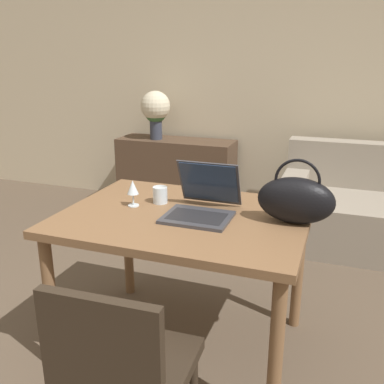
{
  "coord_description": "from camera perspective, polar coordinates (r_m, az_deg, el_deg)",
  "views": [
    {
      "loc": [
        0.83,
        -1.32,
        1.53
      ],
      "look_at": [
        0.15,
        0.56,
        0.89
      ],
      "focal_mm": 40.0,
      "sensor_mm": 36.0,
      "label": 1
    }
  ],
  "objects": [
    {
      "name": "flower_vase",
      "position": [
        4.32,
        -4.89,
        10.92
      ],
      "size": [
        0.29,
        0.29,
        0.48
      ],
      "color": "#333847",
      "rests_on": "sideboard"
    },
    {
      "name": "drinking_glass",
      "position": [
        2.3,
        -4.27,
        -0.38
      ],
      "size": [
        0.08,
        0.08,
        0.09
      ],
      "color": "silver",
      "rests_on": "dining_table"
    },
    {
      "name": "handbag",
      "position": [
        2.05,
        13.68,
        -1.0
      ],
      "size": [
        0.36,
        0.16,
        0.31
      ],
      "color": "black",
      "rests_on": "dining_table"
    },
    {
      "name": "chair",
      "position": [
        1.64,
        -9.34,
        -22.24
      ],
      "size": [
        0.46,
        0.46,
        0.84
      ],
      "rotation": [
        0.0,
        0.0,
        0.04
      ],
      "color": "#2D2319",
      "rests_on": "ground_plane"
    },
    {
      "name": "dining_table",
      "position": [
        2.18,
        -1.06,
        -5.26
      ],
      "size": [
        1.21,
        0.91,
        0.77
      ],
      "color": "brown",
      "rests_on": "ground_plane"
    },
    {
      "name": "laptop",
      "position": [
        2.14,
        1.48,
        -1.14
      ],
      "size": [
        0.32,
        0.38,
        0.25
      ],
      "color": "#38383D",
      "rests_on": "dining_table"
    },
    {
      "name": "sideboard",
      "position": [
        4.41,
        -2.12,
        2.35
      ],
      "size": [
        1.19,
        0.4,
        0.73
      ],
      "color": "#4C3828",
      "rests_on": "ground_plane"
    },
    {
      "name": "wine_glass",
      "position": [
        2.25,
        -7.9,
        0.45
      ],
      "size": [
        0.06,
        0.06,
        0.14
      ],
      "color": "silver",
      "rests_on": "dining_table"
    },
    {
      "name": "wall_back",
      "position": [
        4.3,
        9.09,
        15.09
      ],
      "size": [
        10.0,
        0.06,
        2.7
      ],
      "color": "beige",
      "rests_on": "ground_plane"
    }
  ]
}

